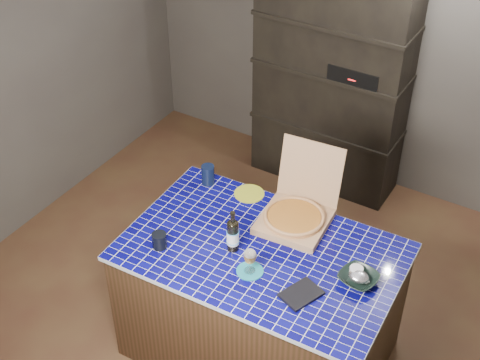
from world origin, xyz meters
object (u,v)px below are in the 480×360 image
Objects in this scene: dvd_case at (301,294)px; bowl at (358,279)px; kitchen_island at (260,302)px; wine_glass at (250,257)px; pizza_box at (296,214)px; mead_bottle at (233,235)px.

bowl reaches higher than dvd_case.
wine_glass is at bearing -82.89° from kitchen_island.
kitchen_island is 10.16× the size of wine_glass.
wine_glass is at bearing -161.01° from dvd_case.
kitchen_island is 0.59m from pizza_box.
dvd_case reaches higher than kitchen_island.
kitchen_island is at bearing -103.99° from pizza_box.
mead_bottle is 1.32× the size of bowl.
dvd_case is (0.35, -0.19, 0.44)m from kitchen_island.
dvd_case is at bearing -1.95° from wine_glass.
pizza_box is 0.59m from bowl.
wine_glass is 0.77× the size of bowl.
mead_bottle is (-0.20, -0.40, 0.05)m from pizza_box.
bowl reaches higher than kitchen_island.
pizza_box is 0.51m from wine_glass.
bowl is at bearing 69.32° from dvd_case.
wine_glass is 0.60m from bowl.
mead_bottle reaches higher than dvd_case.
mead_bottle reaches higher than wine_glass.
wine_glass is (-0.02, -0.50, 0.05)m from pizza_box.
kitchen_island is 0.59m from dvd_case.
dvd_case is (0.30, -0.51, -0.05)m from pizza_box.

